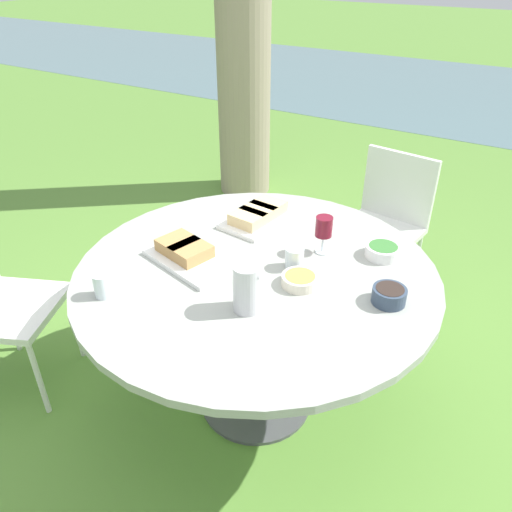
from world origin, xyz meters
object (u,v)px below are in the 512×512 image
(chair_far_back, at_px, (386,216))
(water_pitcher, at_px, (247,288))
(wine_glass, at_px, (324,228))
(dining_table, at_px, (256,288))

(chair_far_back, bearing_deg, water_pitcher, -91.99)
(water_pitcher, distance_m, wine_glass, 0.51)
(dining_table, relative_size, water_pitcher, 8.00)
(dining_table, height_order, wine_glass, wine_glass)
(chair_far_back, xyz_separation_m, wine_glass, (0.01, -0.96, 0.37))
(wine_glass, bearing_deg, dining_table, -123.85)
(chair_far_back, height_order, water_pitcher, water_pitcher)
(chair_far_back, distance_m, water_pitcher, 1.51)
(dining_table, bearing_deg, chair_far_back, 82.35)
(water_pitcher, height_order, wine_glass, water_pitcher)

